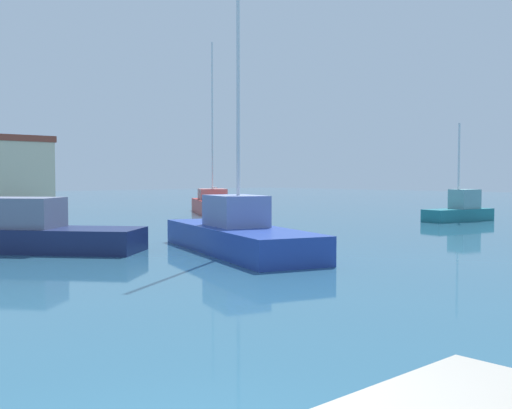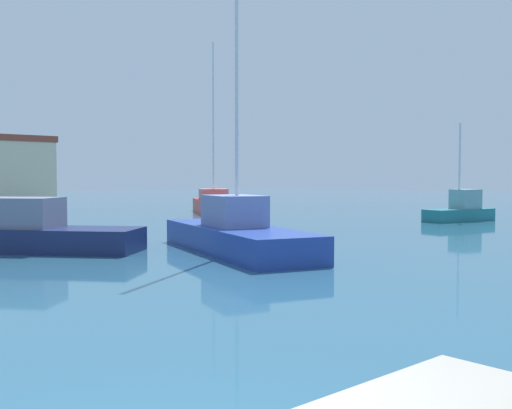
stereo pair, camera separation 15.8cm
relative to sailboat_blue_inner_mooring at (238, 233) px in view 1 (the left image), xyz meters
name	(u,v)px [view 1 (the left image)]	position (x,y,z in m)	size (l,w,h in m)	color
water	(197,230)	(4.19, 8.03, -0.67)	(160.00, 160.00, 0.00)	#285670
sailboat_blue_inner_mooring	(238,233)	(0.00, 0.00, 0.00)	(4.91, 9.00, 14.09)	#233D93
sailboat_red_near_pier	(212,203)	(13.37, 18.64, 0.00)	(5.60, 7.32, 12.15)	#B22823
sailboat_teal_far_left	(460,210)	(19.16, 2.51, -0.01)	(4.81, 2.28, 5.72)	#1E707A
motorboat_navy_far_right	(24,233)	(-5.37, 5.23, -0.03)	(7.04, 7.68, 1.88)	#19234C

